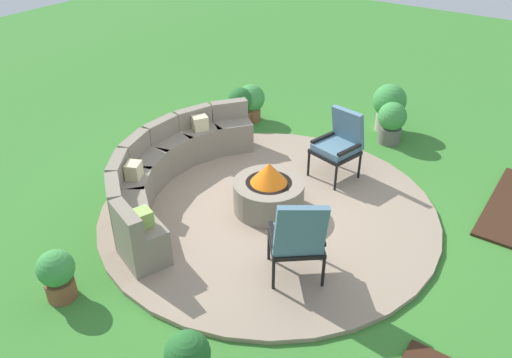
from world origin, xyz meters
TOP-DOWN VIEW (x-y plane):
  - ground_plane at (0.00, 0.00)m, footprint 24.00×24.00m
  - patio_circle at (0.00, 0.00)m, footprint 4.42×4.42m
  - fire_pit at (0.00, 0.00)m, footprint 0.92×0.92m
  - curved_stone_bench at (-0.41, 1.40)m, footprint 3.40×1.73m
  - lounge_chair_front_left at (-0.92, -0.97)m, footprint 0.76×0.78m
  - lounge_chair_front_right at (1.30, -0.34)m, footprint 0.70×0.67m
  - potted_plant_0 at (2.80, -0.53)m, footprint 0.46×0.46m
  - potted_plant_1 at (3.20, -0.31)m, footprint 0.56×0.56m
  - potted_plant_2 at (1.99, 1.90)m, footprint 0.42×0.42m
  - potted_plant_3 at (2.22, 1.84)m, footprint 0.49×0.49m
  - potted_plant_4 at (-2.55, 0.96)m, footprint 0.39×0.39m

SIDE VIEW (x-z plane):
  - ground_plane at x=0.00m, z-range 0.00..0.00m
  - patio_circle at x=0.00m, z-range 0.00..0.06m
  - potted_plant_4 at x=-2.55m, z-range 0.02..0.62m
  - fire_pit at x=0.00m, z-range -0.02..0.67m
  - potted_plant_2 at x=1.99m, z-range 0.02..0.69m
  - potted_plant_3 at x=2.22m, z-range 0.03..0.69m
  - curved_stone_bench at x=-0.41m, z-range -0.01..0.74m
  - potted_plant_0 at x=2.80m, z-range 0.03..0.73m
  - potted_plant_1 at x=3.20m, z-range 0.05..0.88m
  - lounge_chair_front_right at x=1.30m, z-range 0.09..1.09m
  - lounge_chair_front_left at x=-0.92m, z-range 0.08..1.14m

